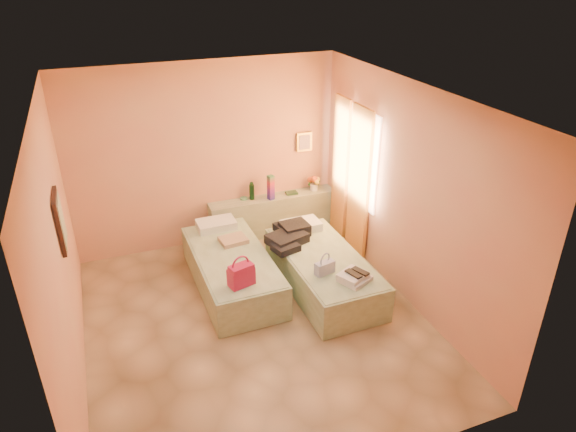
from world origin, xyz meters
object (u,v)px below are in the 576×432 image
Objects in this scene: green_book at (292,193)px; bed_left at (232,270)px; flower_vase at (314,182)px; blue_handbag at (325,268)px; bed_right at (323,272)px; water_bottle at (252,191)px; headboard_ledge at (273,215)px; towel_stack at (355,277)px; magenta_handbag at (241,275)px.

bed_left is at bearing -136.80° from green_book.
blue_handbag is at bearing -110.21° from flower_vase.
bed_right is 1.88m from flower_vase.
flower_vase is (0.39, 0.00, 0.13)m from green_book.
bed_right is 7.34× the size of water_bottle.
water_bottle reaches higher than bed_right.
headboard_ledge reaches higher than bed_right.
water_bottle is at bearing 174.46° from headboard_ledge.
headboard_ledge is at bearing 75.36° from blue_handbag.
towel_stack is (-0.49, -2.36, -0.24)m from flower_vase.
blue_handbag is at bearing 134.07° from towel_stack.
flower_vase reaches higher than towel_stack.
towel_stack is (1.32, -0.42, -0.09)m from magenta_handbag.
flower_vase is (0.60, 1.70, 0.54)m from bed_right.
towel_stack is at bearing -43.01° from bed_left.
headboard_ledge is at bearing 49.37° from bed_left.
green_book is (0.65, -0.04, -0.12)m from water_bottle.
bed_right is 7.87× the size of blue_handbag.
flower_vase is at bearing 69.97° from bed_right.
green_book is 0.51× the size of towel_stack.
magenta_handbag is (-0.07, -0.72, 0.39)m from bed_left.
magenta_handbag is 1.21× the size of blue_handbag.
headboard_ledge is 2.09m from blue_handbag.
flower_vase is 0.83× the size of towel_stack.
flower_vase is at bearing 78.30° from towel_stack.
flower_vase is at bearing 32.16° from magenta_handbag.
towel_stack is at bearing -32.64° from magenta_handbag.
bed_right is at bearing -109.45° from flower_vase.
headboard_ledge is 0.85m from flower_vase.
bed_left is at bearing 125.56° from blue_handbag.
magenta_handbag is at bearing -111.18° from water_bottle.
water_bottle is at bearing 178.26° from flower_vase.
bed_right is 11.11× the size of green_book.
towel_stack is (1.25, -1.14, 0.30)m from bed_left.
bed_left is 1.23m from bed_right.
bed_left is at bearing -118.95° from water_bottle.
green_book is at bearing 41.60° from bed_left.
magenta_handbag is at bearing -119.50° from headboard_ledge.
bed_left and bed_right have the same top height.
bed_right is (1.14, -0.48, 0.00)m from bed_left.
bed_right is at bearing -23.36° from bed_left.
green_book is at bearing 38.93° from magenta_handbag.
blue_handbag is at bearing -91.55° from headboard_ledge.
headboard_ledge is 5.86× the size of towel_stack.
headboard_ledge reaches higher than bed_left.
green_book is at bearing 87.59° from towel_stack.
bed_right is at bearing -96.04° from green_book.
bed_left is at bearing 156.64° from bed_right.
green_book reaches higher than blue_handbag.
bed_left is 7.87× the size of blue_handbag.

